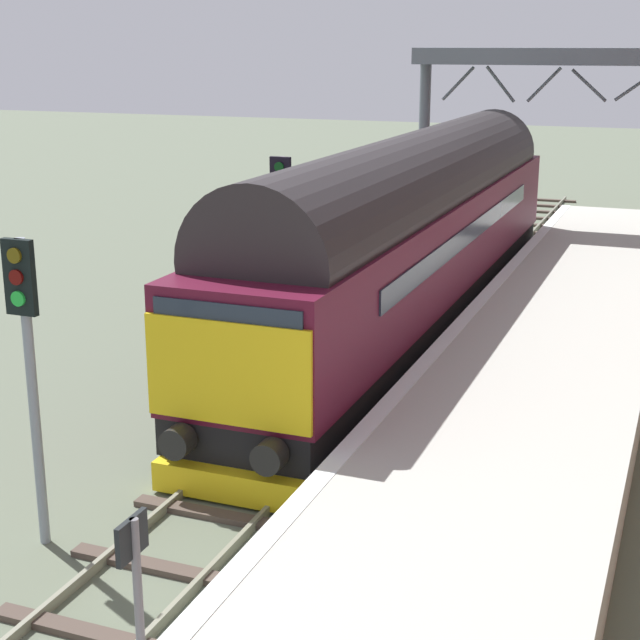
% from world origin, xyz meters
% --- Properties ---
extents(ground_plane, '(140.00, 140.00, 0.00)m').
position_xyz_m(ground_plane, '(0.00, 0.00, 0.00)').
color(ground_plane, '#5C6452').
rests_on(ground_plane, ground).
extents(track_main, '(2.50, 60.00, 0.15)m').
position_xyz_m(track_main, '(0.00, 0.00, 0.06)').
color(track_main, gray).
rests_on(track_main, ground).
extents(station_platform, '(4.00, 44.00, 1.01)m').
position_xyz_m(station_platform, '(3.60, 0.00, 0.50)').
color(station_platform, '#B3B3A9').
rests_on(station_platform, ground).
extents(diesel_locomotive, '(2.74, 19.82, 4.68)m').
position_xyz_m(diesel_locomotive, '(0.00, 7.93, 2.49)').
color(diesel_locomotive, black).
rests_on(diesel_locomotive, ground).
extents(signal_post_mid, '(0.44, 0.22, 4.27)m').
position_xyz_m(signal_post_mid, '(-1.82, -3.88, 2.76)').
color(signal_post_mid, gray).
rests_on(signal_post_mid, ground).
extents(signal_post_far, '(0.44, 0.22, 4.44)m').
position_xyz_m(signal_post_far, '(-1.82, 4.42, 2.90)').
color(signal_post_far, gray).
rests_on(signal_post_far, ground).
extents(platform_number_sign, '(0.10, 0.44, 1.81)m').
position_xyz_m(platform_number_sign, '(1.98, -7.45, 2.22)').
color(platform_number_sign, slate).
rests_on(platform_number_sign, station_platform).
extents(overhead_footbridge, '(9.30, 2.00, 6.51)m').
position_xyz_m(overhead_footbridge, '(2.05, 17.44, 5.79)').
color(overhead_footbridge, slate).
rests_on(overhead_footbridge, ground).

